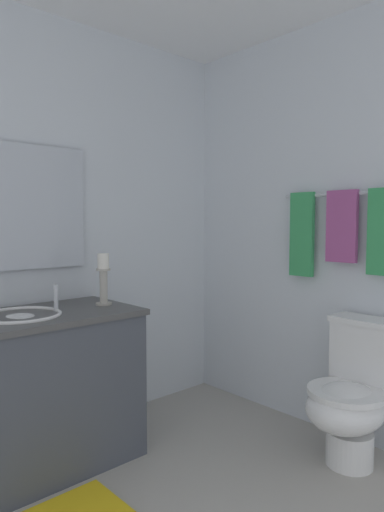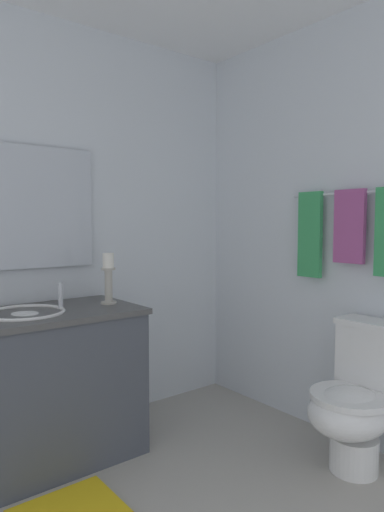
% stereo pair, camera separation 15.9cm
% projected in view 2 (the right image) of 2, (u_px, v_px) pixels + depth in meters
% --- Properties ---
extents(wall_back, '(2.57, 0.04, 2.45)m').
position_uv_depth(wall_back, '(371.00, 229.00, 2.49)').
color(wall_back, silver).
rests_on(wall_back, ground).
extents(wall_left, '(0.04, 2.82, 2.45)m').
position_uv_depth(wall_left, '(34.00, 229.00, 2.62)').
color(wall_left, silver).
rests_on(wall_left, ground).
extents(vanity_cabinet, '(0.58, 1.17, 0.80)m').
position_uv_depth(vanity_cabinet, '(27.00, 390.00, 2.32)').
color(vanity_cabinet, '#474C56').
rests_on(vanity_cabinet, ground).
extents(sink_basin, '(0.40, 0.40, 0.24)m').
position_uv_depth(sink_basin, '(25.00, 321.00, 2.30)').
color(sink_basin, white).
rests_on(sink_basin, vanity_cabinet).
extents(mirror, '(0.02, 1.02, 0.69)m').
position_uv_depth(mirror, '(5.00, 207.00, 2.47)').
color(mirror, silver).
extents(candle_holder_tall, '(0.09, 0.09, 0.29)m').
position_uv_depth(candle_holder_tall, '(108.00, 277.00, 2.56)').
color(candle_holder_tall, '#B7B2A5').
rests_on(candle_holder_tall, vanity_cabinet).
extents(toilet, '(0.39, 0.54, 0.75)m').
position_uv_depth(toilet, '(357.00, 400.00, 2.29)').
color(toilet, white).
rests_on(toilet, ground).
extents(towel_bar, '(0.79, 0.02, 0.02)m').
position_uv_depth(towel_bar, '(352.00, 193.00, 2.51)').
color(towel_bar, silver).
extents(towel_near_vanity, '(0.16, 0.03, 0.51)m').
position_uv_depth(towel_near_vanity, '(310.00, 235.00, 2.72)').
color(towel_near_vanity, '#389E59').
rests_on(towel_near_vanity, towel_bar).
extents(towel_center, '(0.19, 0.03, 0.41)m').
position_uv_depth(towel_center, '(350.00, 226.00, 2.51)').
color(towel_center, '#A54C8C').
rests_on(towel_center, towel_bar).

